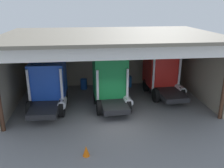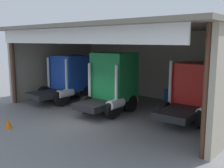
% 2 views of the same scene
% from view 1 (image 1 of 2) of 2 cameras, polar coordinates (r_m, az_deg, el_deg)
% --- Properties ---
extents(ground_plane, '(80.00, 80.00, 0.00)m').
position_cam_1_polar(ground_plane, '(15.49, 1.29, -9.71)').
color(ground_plane, slate).
rests_on(ground_plane, ground).
extents(workshop_shed, '(14.96, 9.56, 5.32)m').
position_cam_1_polar(workshop_shed, '(18.78, -0.71, 7.43)').
color(workshop_shed, '#9E937F').
rests_on(workshop_shed, ground).
extents(truck_blue_center_right_bay, '(2.62, 4.92, 3.39)m').
position_cam_1_polar(truck_blue_center_right_bay, '(17.87, -14.78, -0.10)').
color(truck_blue_center_right_bay, '#1E47B7').
rests_on(truck_blue_center_right_bay, ground).
extents(truck_green_right_bay, '(2.63, 4.21, 3.73)m').
position_cam_1_polar(truck_green_right_bay, '(17.49, -0.33, 0.57)').
color(truck_green_right_bay, '#197F3D').
rests_on(truck_green_right_bay, ground).
extents(truck_red_left_bay, '(2.72, 5.24, 3.35)m').
position_cam_1_polar(truck_red_left_bay, '(20.48, 11.72, 2.17)').
color(truck_red_left_bay, red).
rests_on(truck_red_left_bay, ground).
extents(oil_drum, '(0.58, 0.58, 0.93)m').
position_cam_1_polar(oil_drum, '(21.72, -6.68, -0.00)').
color(oil_drum, '#194CB2').
rests_on(oil_drum, ground).
extents(tool_cart, '(0.90, 0.60, 1.00)m').
position_cam_1_polar(tool_cart, '(22.23, 3.37, 0.62)').
color(tool_cart, '#1E59A5').
rests_on(tool_cart, ground).
extents(traffic_cone, '(0.36, 0.36, 0.56)m').
position_cam_1_polar(traffic_cone, '(12.66, -6.12, -15.44)').
color(traffic_cone, orange).
rests_on(traffic_cone, ground).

